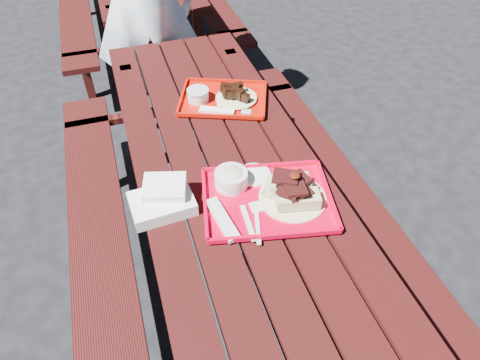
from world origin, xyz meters
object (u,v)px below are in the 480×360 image
at_px(far_tray, 222,98).
at_px(picnic_table_near, 229,200).
at_px(person, 142,0).
at_px(near_tray, 267,191).

bearing_deg(far_tray, picnic_table_near, -102.77).
height_order(far_tray, person, person).
distance_m(picnic_table_near, person, 1.45).
bearing_deg(near_tray, picnic_table_near, 112.82).
relative_size(near_tray, person, 0.29).
bearing_deg(far_tray, near_tray, -91.80).
xyz_separation_m(picnic_table_near, far_tray, (0.11, 0.48, 0.21)).
height_order(picnic_table_near, far_tray, far_tray).
height_order(near_tray, far_tray, near_tray).
distance_m(near_tray, person, 1.62).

